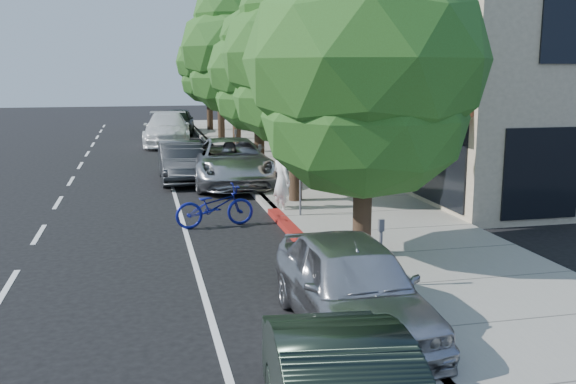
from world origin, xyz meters
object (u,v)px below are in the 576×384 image
object	(u,v)px
dark_sedan	(181,162)
white_pickup	(167,129)
pedestrian	(348,157)
street_tree_0	(366,64)
street_tree_4	(220,53)
dark_suv_far	(178,121)
street_tree_1	(296,57)
street_tree_3	(236,50)
cyclist	(282,180)
bicycle	(215,206)
street_tree_5	(209,63)
street_tree_2	(259,71)
near_car_a	(352,285)
silver_suv	(231,162)

from	to	relation	value
dark_sedan	white_pickup	distance (m)	11.84
white_pickup	pedestrian	bearing A→B (deg)	-64.26
street_tree_0	street_tree_4	xyz separation A→B (m)	(0.00, 24.00, 0.82)
dark_suv_far	street_tree_1	bearing A→B (deg)	-78.42
street_tree_1	dark_sedan	distance (m)	6.97
white_pickup	street_tree_3	bearing A→B (deg)	-53.74
street_tree_0	white_pickup	world-z (taller)	street_tree_0
cyclist	bicycle	bearing A→B (deg)	99.26
dark_sedan	street_tree_0	bearing A→B (deg)	-75.06
street_tree_3	street_tree_5	size ratio (longest dim) A/B	1.13
dark_sedan	dark_suv_far	distance (m)	17.69
street_tree_2	near_car_a	xyz separation A→B (m)	(-1.40, -15.50, -3.24)
silver_suv	near_car_a	world-z (taller)	silver_suv
dark_suv_far	pedestrian	xyz separation A→B (m)	(4.75, -19.91, 0.19)
bicycle	silver_suv	distance (m)	6.31
street_tree_1	dark_suv_far	size ratio (longest dim) A/B	1.47
near_car_a	street_tree_4	bearing A→B (deg)	87.15
street_tree_2	bicycle	world-z (taller)	street_tree_2
bicycle	dark_suv_far	xyz separation A→B (m)	(0.52, 24.87, 0.28)
street_tree_1	dark_suv_far	bearing A→B (deg)	95.47
street_tree_0	street_tree_5	world-z (taller)	street_tree_5
street_tree_3	silver_suv	bearing A→B (deg)	-99.93
white_pickup	pedestrian	size ratio (longest dim) A/B	3.42
street_tree_3	cyclist	size ratio (longest dim) A/B	4.27
street_tree_5	dark_sedan	bearing A→B (deg)	-99.28
silver_suv	street_tree_0	bearing A→B (deg)	-80.44
street_tree_2	dark_suv_far	size ratio (longest dim) A/B	1.34
bicycle	white_pickup	world-z (taller)	white_pickup
cyclist	dark_suv_far	xyz separation A→B (m)	(-1.53, 23.70, -0.12)
street_tree_4	silver_suv	size ratio (longest dim) A/B	1.33
dark_suv_far	street_tree_4	bearing A→B (deg)	-59.04
silver_suv	white_pickup	distance (m)	12.99
street_tree_4	dark_suv_far	bearing A→B (deg)	114.85
street_tree_1	silver_suv	world-z (taller)	street_tree_1
street_tree_0	street_tree_4	size ratio (longest dim) A/B	0.90
silver_suv	white_pickup	bearing A→B (deg)	99.11
silver_suv	pedestrian	xyz separation A→B (m)	(3.97, -1.21, 0.20)
street_tree_5	dark_sedan	distance (m)	19.58
street_tree_0	pedestrian	world-z (taller)	street_tree_0
dark_sedan	dark_suv_far	size ratio (longest dim) A/B	0.89
pedestrian	cyclist	bearing A→B (deg)	42.93
silver_suv	street_tree_3	bearing A→B (deg)	81.66
street_tree_3	cyclist	xyz separation A→B (m)	(-0.65, -13.00, -4.00)
dark_suv_far	silver_suv	bearing A→B (deg)	-81.52
street_tree_2	near_car_a	size ratio (longest dim) A/B	1.46
street_tree_0	dark_sedan	xyz separation A→B (m)	(-3.10, 11.03, -3.45)
street_tree_3	pedestrian	bearing A→B (deg)	-74.41
cyclist	near_car_a	distance (m)	8.54
street_tree_4	silver_suv	world-z (taller)	street_tree_4
dark_suv_far	pedestrian	size ratio (longest dim) A/B	2.79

